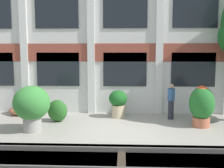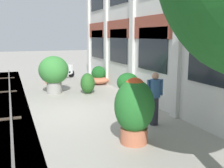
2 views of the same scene
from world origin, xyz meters
The scene contains 9 objects.
ground_plane centered at (0.00, 0.00, 0.00)m, with size 80.00×80.00×0.00m, color #9E998E.
apartment_facade centered at (0.00, 3.33, 3.58)m, with size 17.41×0.64×7.18m.
rail_tracks centered at (0.00, -2.96, -0.13)m, with size 25.05×2.80×0.43m.
potted_plant_glazed_jar centered at (3.20, 0.74, 0.96)m, with size 1.04×1.04×1.74m.
potted_plant_fluted_column centered at (-3.66, -0.20, 1.06)m, with size 1.43×1.43×1.81m.
potted_plant_wide_bowl centered at (-5.19, 2.60, 0.41)m, with size 1.20×1.20×1.05m.
potted_plant_ribbed_drum centered at (-0.32, 2.19, 0.75)m, with size 0.88×0.88×1.32m.
resident_by_doorway centered at (2.15, 1.96, 0.90)m, with size 0.34×0.53×1.67m.
topiary_hedge centered at (-3.04, 1.31, 0.49)m, with size 0.93×0.70×0.98m, color #286023.
Camera 1 is at (-0.07, -10.14, 3.09)m, focal length 42.00 mm.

